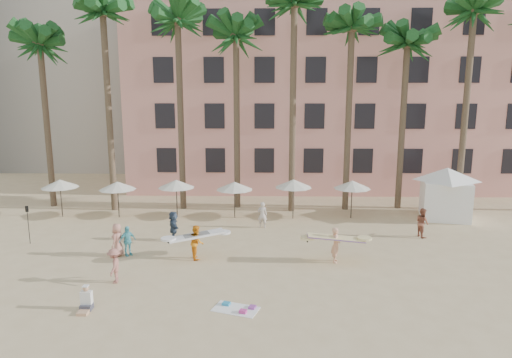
{
  "coord_description": "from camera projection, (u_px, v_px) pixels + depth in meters",
  "views": [
    {
      "loc": [
        1.13,
        -17.8,
        8.66
      ],
      "look_at": [
        0.61,
        6.0,
        4.0
      ],
      "focal_mm": 32.0,
      "sensor_mm": 36.0,
      "label": 1
    }
  ],
  "objects": [
    {
      "name": "pink_hotel",
      "position": [
        328.0,
        97.0,
        42.97
      ],
      "size": [
        35.0,
        14.0,
        16.0
      ],
      "primitive_type": "cube",
      "color": "#F19F92",
      "rests_on": "ground"
    },
    {
      "name": "beach_towel",
      "position": [
        237.0,
        308.0,
        18.32
      ],
      "size": [
        2.03,
        1.53,
        0.14
      ],
      "color": "white",
      "rests_on": "ground"
    },
    {
      "name": "cabana",
      "position": [
        446.0,
        188.0,
        31.03
      ],
      "size": [
        5.35,
        5.35,
        3.5
      ],
      "color": "white",
      "rests_on": "ground"
    },
    {
      "name": "carrier_yellow",
      "position": [
        336.0,
        243.0,
        23.17
      ],
      "size": [
        2.9,
        0.77,
        1.83
      ],
      "color": "tan",
      "rests_on": "ground"
    },
    {
      "name": "beachgoers",
      "position": [
        209.0,
        234.0,
        25.09
      ],
      "size": [
        17.96,
        9.4,
        1.76
      ],
      "color": "#A66459",
      "rests_on": "ground"
    },
    {
      "name": "palm_row",
      "position": [
        257.0,
        26.0,
        31.37
      ],
      "size": [
        44.4,
        5.4,
        16.3
      ],
      "color": "brown",
      "rests_on": "ground"
    },
    {
      "name": "umbrella_row",
      "position": [
        205.0,
        184.0,
        31.03
      ],
      "size": [
        22.5,
        2.7,
        2.73
      ],
      "color": "#332B23",
      "rests_on": "ground"
    },
    {
      "name": "ground",
      "position": [
        238.0,
        300.0,
        19.15
      ],
      "size": [
        120.0,
        120.0,
        0.0
      ],
      "primitive_type": "plane",
      "color": "#D1B789",
      "rests_on": "ground"
    },
    {
      "name": "seated_man",
      "position": [
        86.0,
        302.0,
        18.19
      ],
      "size": [
        0.44,
        0.78,
        1.01
      ],
      "color": "#3F3F4C",
      "rests_on": "ground"
    },
    {
      "name": "paddle",
      "position": [
        28.0,
        220.0,
        25.87
      ],
      "size": [
        0.18,
        0.04,
        2.23
      ],
      "color": "black",
      "rests_on": "ground"
    },
    {
      "name": "carrier_white",
      "position": [
        197.0,
        241.0,
        23.67
      ],
      "size": [
        3.0,
        1.82,
        1.79
      ],
      "color": "orange",
      "rests_on": "ground"
    }
  ]
}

